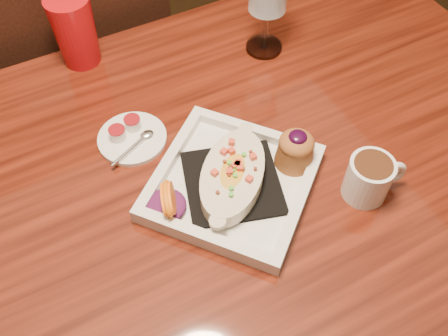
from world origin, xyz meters
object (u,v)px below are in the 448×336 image
plate (240,176)px  saucer (131,137)px  table (184,223)px  chair_far (90,74)px  red_tumbler (75,31)px  coffee_mug (370,177)px

plate → saucer: size_ratio=2.80×
table → saucer: saucer is taller
chair_far → saucer: bearing=86.4°
table → red_tumbler: bearing=95.5°
coffee_mug → red_tumbler: red_tumbler is taller
red_tumbler → saucer: bearing=-88.2°
plate → red_tumbler: red_tumbler is taller
table → plate: (0.10, -0.03, 0.12)m
chair_far → coffee_mug: size_ratio=9.00×
table → coffee_mug: bearing=-27.1°
saucer → plate: bearing=-54.9°
coffee_mug → red_tumbler: size_ratio=0.71×
chair_far → coffee_mug: chair_far is taller
table → saucer: bearing=101.7°
table → chair_far: (-0.00, 0.63, -0.15)m
plate → table: bearing=122.6°
table → red_tumbler: red_tumbler is taller
plate → coffee_mug: (0.18, -0.11, 0.02)m
chair_far → red_tumbler: (-0.04, -0.23, 0.32)m
coffee_mug → red_tumbler: (-0.31, 0.54, 0.03)m
coffee_mug → saucer: bearing=149.5°
saucer → red_tumbler: 0.26m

